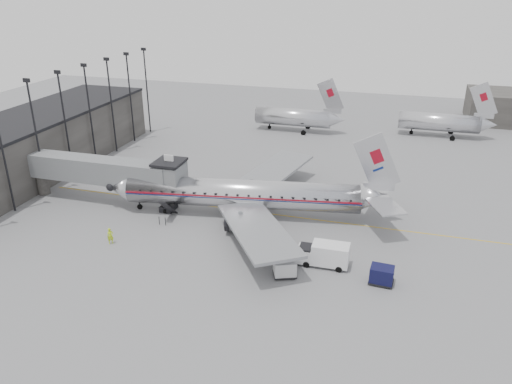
% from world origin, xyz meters
% --- Properties ---
extents(ground, '(160.00, 160.00, 0.00)m').
position_xyz_m(ground, '(0.00, 0.00, 0.00)').
color(ground, slate).
rests_on(ground, ground).
extents(terminal, '(12.00, 46.00, 8.00)m').
position_xyz_m(terminal, '(-34.00, 10.00, 4.00)').
color(terminal, '#33312F').
rests_on(terminal, ground).
extents(apron_line, '(60.00, 0.15, 0.01)m').
position_xyz_m(apron_line, '(3.00, 6.00, 0.01)').
color(apron_line, gold).
rests_on(apron_line, ground).
extents(jet_bridge, '(21.00, 6.20, 7.10)m').
position_xyz_m(jet_bridge, '(-16.66, 3.67, 4.18)').
color(jet_bridge, slate).
rests_on(jet_bridge, ground).
extents(floodlight_masts, '(0.90, 42.25, 15.25)m').
position_xyz_m(floodlight_masts, '(-27.50, 13.00, 8.36)').
color(floodlight_masts, black).
rests_on(floodlight_masts, ground).
extents(distant_aircraft_near, '(16.39, 3.20, 10.26)m').
position_xyz_m(distant_aircraft_near, '(-1.79, 42.00, 2.73)').
color(distant_aircraft_near, silver).
rests_on(distant_aircraft_near, ground).
extents(distant_aircraft_mid, '(16.39, 3.20, 10.26)m').
position_xyz_m(distant_aircraft_mid, '(24.21, 46.00, 2.73)').
color(distant_aircraft_mid, silver).
rests_on(distant_aircraft_mid, ground).
extents(airliner, '(34.79, 32.00, 11.06)m').
position_xyz_m(airliner, '(0.69, 4.99, 2.78)').
color(airliner, silver).
rests_on(airliner, ground).
extents(service_van, '(5.17, 2.10, 2.43)m').
position_xyz_m(service_van, '(11.25, -3.90, 1.27)').
color(service_van, silver).
rests_on(service_van, ground).
extents(baggage_cart_navy, '(2.36, 1.86, 1.77)m').
position_xyz_m(baggage_cart_navy, '(17.03, -5.64, 0.94)').
color(baggage_cart_navy, black).
rests_on(baggage_cart_navy, ground).
extents(baggage_cart_white, '(2.64, 2.36, 1.71)m').
position_xyz_m(baggage_cart_white, '(8.00, -6.98, 0.91)').
color(baggage_cart_white, silver).
rests_on(baggage_cart_white, ground).
extents(ramp_worker, '(0.79, 0.77, 1.84)m').
position_xyz_m(ramp_worker, '(-11.59, -6.00, 0.92)').
color(ramp_worker, '#B7DC19').
rests_on(ramp_worker, ground).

